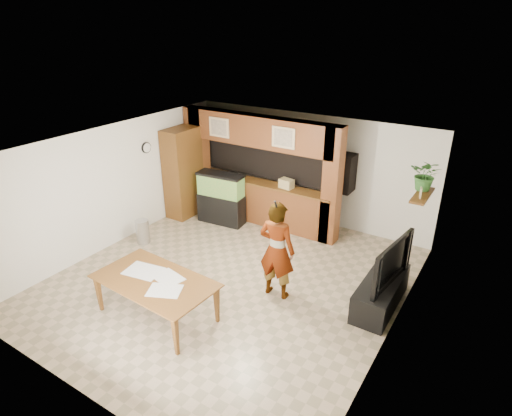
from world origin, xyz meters
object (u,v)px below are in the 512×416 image
Objects in this scene: person at (277,250)px; dining_table at (155,299)px; aquarium at (221,199)px; television at (385,260)px; pantry_cabinet at (183,173)px.

person is 0.90× the size of dining_table.
person reaches higher than aquarium.
television is at bearing -21.24° from aquarium.
pantry_cabinet is at bearing -29.67° from person.
pantry_cabinet is 4.08m from person.
pantry_cabinet is at bearing 179.70° from aquarium.
pantry_cabinet is 1.76× the size of aquarium.
television is at bearing 40.32° from dining_table.
person is at bearing -41.38° from aquarium.
pantry_cabinet is 4.18m from dining_table.
aquarium is at bearing 112.63° from dining_table.
pantry_cabinet is at bearing 86.28° from television.
dining_table is (2.30, -3.40, -0.74)m from pantry_cabinet.
person is at bearing 119.68° from television.
aquarium is (1.07, 0.10, -0.49)m from pantry_cabinet.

